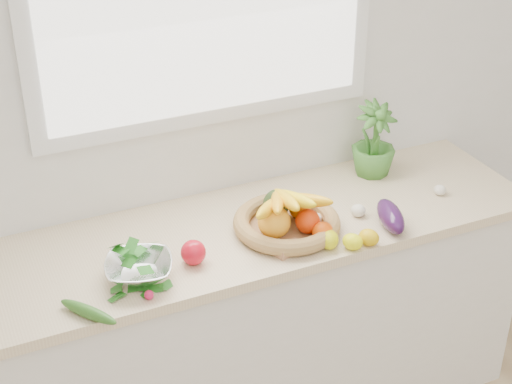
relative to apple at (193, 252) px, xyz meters
name	(u,v)px	position (x,y,z in m)	size (l,w,h in m)	color
back_wall	(207,83)	(0.23, 0.43, 0.41)	(4.50, 0.02, 2.70)	white
counter_cabinet	(242,330)	(0.23, 0.13, -0.51)	(2.20, 0.58, 0.86)	silver
countertop	(241,233)	(0.23, 0.13, -0.06)	(2.24, 0.62, 0.04)	beige
orange_loose	(323,233)	(0.46, -0.07, 0.00)	(0.08, 0.08, 0.08)	#EA4D07
lemon_a	(369,237)	(0.59, -0.15, -0.01)	(0.06, 0.07, 0.06)	#DEB00C
lemon_b	(329,239)	(0.46, -0.10, -0.01)	(0.06, 0.08, 0.06)	#D6D70B
lemon_c	(353,242)	(0.53, -0.15, -0.01)	(0.06, 0.07, 0.06)	#F6FA0D
apple	(193,252)	(0.00, 0.00, 0.00)	(0.09, 0.09, 0.09)	red
ginger	(289,249)	(0.32, -0.08, -0.03)	(0.10, 0.04, 0.03)	tan
garlic_a	(440,190)	(1.03, 0.04, -0.02)	(0.05, 0.05, 0.04)	white
garlic_b	(317,219)	(0.50, 0.05, -0.02)	(0.05, 0.05, 0.04)	beige
garlic_c	(358,210)	(0.66, 0.03, -0.02)	(0.05, 0.05, 0.05)	white
eggplant	(391,216)	(0.73, -0.08, 0.00)	(0.08, 0.21, 0.08)	#2E103B
cucumber	(88,312)	(-0.39, -0.14, -0.02)	(0.04, 0.22, 0.04)	#24591A
radish	(149,295)	(-0.20, -0.13, -0.03)	(0.03, 0.03, 0.03)	#D41A50
potted_herb	(374,141)	(0.88, 0.30, 0.10)	(0.18, 0.18, 0.32)	#40802E
fruit_basket	(286,218)	(0.37, 0.05, 0.01)	(0.43, 0.43, 0.19)	#A57C49
colander_with_spinach	(139,265)	(-0.19, -0.02, 0.02)	(0.28, 0.28, 0.12)	silver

